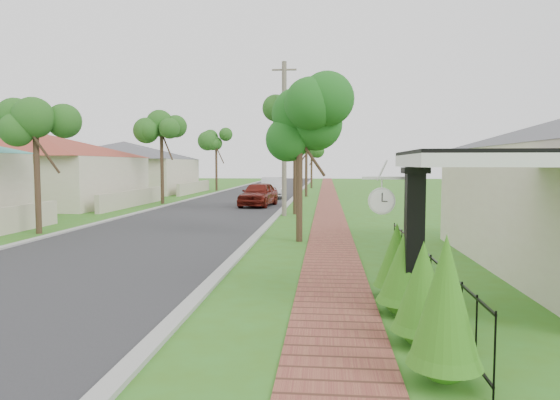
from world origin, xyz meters
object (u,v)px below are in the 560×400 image
at_px(porch_post, 414,251).
at_px(parked_car_white, 272,188).
at_px(parked_car_red, 259,194).
at_px(station_clock, 382,199).
at_px(utility_pole, 284,138).
at_px(near_tree, 300,126).

distance_m(porch_post, parked_car_white, 29.65).
height_order(porch_post, parked_car_red, porch_post).
distance_m(porch_post, station_clock, 1.05).
distance_m(parked_car_white, utility_pole, 13.52).
bearing_deg(parked_car_white, porch_post, -84.80).
bearing_deg(station_clock, porch_post, -38.87).
height_order(parked_car_red, utility_pole, utility_pole).
height_order(parked_car_red, near_tree, near_tree).
bearing_deg(parked_car_white, station_clock, -85.61).
height_order(near_tree, utility_pole, utility_pole).
bearing_deg(utility_pole, parked_car_red, 110.52).
bearing_deg(utility_pole, parked_car_white, 98.78).
xyz_separation_m(porch_post, near_tree, (-2.35, 8.00, 2.68)).
bearing_deg(parked_car_red, utility_pole, -62.45).
height_order(parked_car_white, near_tree, near_tree).
height_order(near_tree, station_clock, near_tree).
xyz_separation_m(parked_car_white, utility_pole, (2.01, -13.02, 3.05)).
distance_m(near_tree, station_clock, 8.04).
bearing_deg(utility_pole, porch_post, -77.61).
distance_m(parked_car_red, parked_car_white, 7.64).
xyz_separation_m(parked_car_red, near_tree, (3.20, -13.48, 3.06)).
bearing_deg(station_clock, utility_pole, 100.96).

